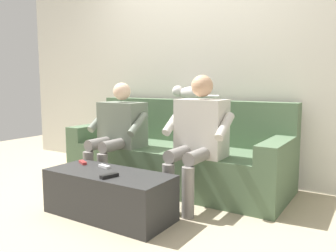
% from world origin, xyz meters
% --- Properties ---
extents(ground_plane, '(8.00, 8.00, 0.00)m').
position_xyz_m(ground_plane, '(0.00, 0.60, 0.00)').
color(ground_plane, tan).
extents(back_wall, '(5.46, 0.06, 2.76)m').
position_xyz_m(back_wall, '(0.00, -0.61, 1.38)').
color(back_wall, beige).
rests_on(back_wall, ground).
extents(couch, '(2.28, 0.84, 0.87)m').
position_xyz_m(couch, '(0.00, -0.14, 0.29)').
color(couch, '#516B4C').
rests_on(couch, ground).
extents(coffee_table, '(1.03, 0.44, 0.36)m').
position_xyz_m(coffee_table, '(0.00, 0.91, 0.18)').
color(coffee_table, '#2D2D2D').
rests_on(coffee_table, ground).
extents(person_left_seated, '(0.57, 0.58, 1.12)m').
position_xyz_m(person_left_seated, '(-0.45, 0.27, 0.62)').
color(person_left_seated, beige).
rests_on(person_left_seated, ground).
extents(person_right_seated, '(0.59, 0.59, 1.05)m').
position_xyz_m(person_right_seated, '(0.45, 0.26, 0.59)').
color(person_right_seated, slate).
rests_on(person_right_seated, ground).
extents(cat_on_backrest, '(0.56, 0.13, 0.16)m').
position_xyz_m(cat_on_backrest, '(0.01, -0.42, 0.94)').
color(cat_on_backrest, silver).
rests_on(cat_on_backrest, couch).
extents(remote_white, '(0.12, 0.07, 0.02)m').
position_xyz_m(remote_white, '(0.13, 0.82, 0.37)').
color(remote_white, white).
rests_on(remote_white, coffee_table).
extents(remote_black, '(0.08, 0.15, 0.03)m').
position_xyz_m(remote_black, '(-0.11, 1.02, 0.37)').
color(remote_black, black).
rests_on(remote_black, coffee_table).
extents(remote_red, '(0.13, 0.09, 0.02)m').
position_xyz_m(remote_red, '(0.38, 0.82, 0.37)').
color(remote_red, '#B73333').
rests_on(remote_red, coffee_table).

